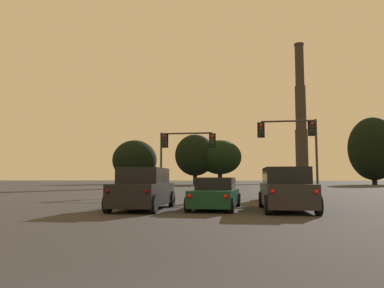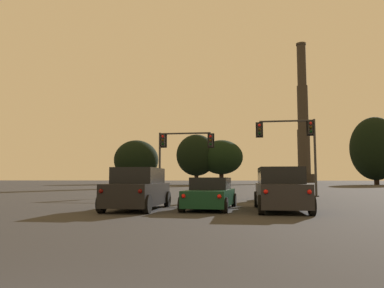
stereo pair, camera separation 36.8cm
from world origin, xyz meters
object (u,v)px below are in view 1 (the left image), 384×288
object	(u,v)px
suv_right_lane_front	(282,186)
smokestack	(301,127)
suv_right_lane_second	(286,190)
traffic_light_overhead_right	(297,138)
traffic_light_overhead_left	(180,147)
sedan_center_lane_second	(216,194)
suv_left_lane_second	(143,189)

from	to	relation	value
suv_right_lane_front	smokestack	world-z (taller)	smokestack
smokestack	suv_right_lane_second	bearing A→B (deg)	-98.03
suv_right_lane_second	traffic_light_overhead_right	xyz separation A→B (m)	(2.15, 13.38, 3.67)
suv_right_lane_front	traffic_light_overhead_left	size ratio (longest dim) A/B	0.93
sedan_center_lane_second	traffic_light_overhead_right	bearing A→B (deg)	70.57
suv_left_lane_second	suv_right_lane_front	bearing A→B (deg)	48.09
suv_right_lane_front	smokestack	xyz separation A→B (m)	(16.51, 113.03, 18.98)
traffic_light_overhead_left	suv_right_lane_second	bearing A→B (deg)	-62.89
suv_right_lane_second	traffic_light_overhead_right	bearing A→B (deg)	79.06
suv_right_lane_second	smokestack	size ratio (longest dim) A/B	0.10
suv_right_lane_second	traffic_light_overhead_right	distance (m)	14.04
suv_right_lane_second	suv_left_lane_second	world-z (taller)	same
suv_right_lane_second	suv_right_lane_front	bearing A→B (deg)	84.46
suv_right_lane_front	suv_left_lane_second	xyz separation A→B (m)	(-6.75, -7.85, 0.00)
suv_right_lane_second	traffic_light_overhead_right	size ratio (longest dim) A/B	0.82
suv_right_lane_second	smokestack	distance (m)	123.22
suv_right_lane_second	traffic_light_overhead_right	world-z (taller)	traffic_light_overhead_right
suv_left_lane_second	traffic_light_overhead_left	size ratio (longest dim) A/B	0.93
suv_left_lane_second	smokestack	world-z (taller)	smokestack
suv_right_lane_second	suv_right_lane_front	xyz separation A→B (m)	(0.49, 7.52, 0.00)
sedan_center_lane_second	suv_right_lane_second	bearing A→B (deg)	-5.71
traffic_light_overhead_left	suv_right_lane_front	bearing A→B (deg)	-41.36
suv_right_lane_front	traffic_light_overhead_right	xyz separation A→B (m)	(1.66, 5.86, 3.67)
sedan_center_lane_second	traffic_light_overhead_left	size ratio (longest dim) A/B	0.90
sedan_center_lane_second	suv_left_lane_second	world-z (taller)	suv_left_lane_second
suv_left_lane_second	traffic_light_overhead_left	xyz separation A→B (m)	(-1.14, 14.80, 3.16)
suv_left_lane_second	sedan_center_lane_second	bearing A→B (deg)	12.64
suv_right_lane_second	sedan_center_lane_second	size ratio (longest dim) A/B	1.04
suv_right_lane_second	sedan_center_lane_second	distance (m)	3.12
sedan_center_lane_second	traffic_light_overhead_right	world-z (taller)	traffic_light_overhead_right
suv_right_lane_second	smokestack	world-z (taller)	smokestack
sedan_center_lane_second	smokestack	xyz separation A→B (m)	(20.09, 120.10, 19.21)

